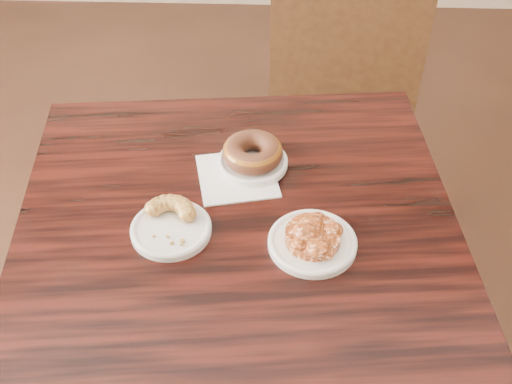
{
  "coord_description": "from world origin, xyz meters",
  "views": [
    {
      "loc": [
        -0.07,
        -0.69,
        1.61
      ],
      "look_at": [
        -0.1,
        0.18,
        0.8
      ],
      "focal_mm": 45.0,
      "sensor_mm": 36.0,
      "label": 1
    }
  ],
  "objects_px": {
    "cafe_table": "(241,340)",
    "glazed_donut": "(253,152)",
    "chair_far": "(345,87)",
    "cruller_fragment": "(170,221)",
    "apple_fritter": "(313,235)"
  },
  "relations": [
    {
      "from": "glazed_donut",
      "to": "cafe_table",
      "type": "bearing_deg",
      "value": -97.27
    },
    {
      "from": "glazed_donut",
      "to": "apple_fritter",
      "type": "height_order",
      "value": "glazed_donut"
    },
    {
      "from": "chair_far",
      "to": "glazed_donut",
      "type": "bearing_deg",
      "value": 79.76
    },
    {
      "from": "chair_far",
      "to": "cruller_fragment",
      "type": "bearing_deg",
      "value": 75.83
    },
    {
      "from": "cafe_table",
      "to": "glazed_donut",
      "type": "xyz_separation_m",
      "value": [
        0.02,
        0.17,
        0.41
      ]
    },
    {
      "from": "glazed_donut",
      "to": "chair_far",
      "type": "bearing_deg",
      "value": 70.44
    },
    {
      "from": "cafe_table",
      "to": "glazed_donut",
      "type": "relative_size",
      "value": 6.72
    },
    {
      "from": "cafe_table",
      "to": "chair_far",
      "type": "distance_m",
      "value": 0.96
    },
    {
      "from": "cafe_table",
      "to": "cruller_fragment",
      "type": "height_order",
      "value": "cruller_fragment"
    },
    {
      "from": "glazed_donut",
      "to": "cruller_fragment",
      "type": "bearing_deg",
      "value": -126.73
    },
    {
      "from": "chair_far",
      "to": "apple_fritter",
      "type": "relative_size",
      "value": 6.55
    },
    {
      "from": "glazed_donut",
      "to": "apple_fritter",
      "type": "xyz_separation_m",
      "value": [
        0.12,
        -0.21,
        -0.01
      ]
    },
    {
      "from": "cafe_table",
      "to": "chair_far",
      "type": "height_order",
      "value": "chair_far"
    },
    {
      "from": "glazed_donut",
      "to": "cruller_fragment",
      "type": "relative_size",
      "value": 1.08
    },
    {
      "from": "chair_far",
      "to": "glazed_donut",
      "type": "xyz_separation_m",
      "value": [
        -0.27,
        -0.75,
        0.34
      ]
    }
  ]
}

